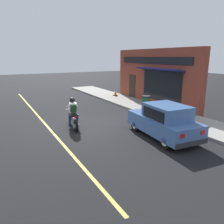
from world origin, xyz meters
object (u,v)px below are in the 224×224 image
(motorcycle_with_rider, at_px, (73,115))
(car_hatchback, at_px, (164,121))
(traffic_cone, at_px, (115,92))
(trash_bin, at_px, (146,103))

(motorcycle_with_rider, bearing_deg, car_hatchback, -46.65)
(car_hatchback, relative_size, traffic_cone, 6.50)
(car_hatchback, xyz_separation_m, traffic_cone, (3.25, 10.01, -0.33))
(motorcycle_with_rider, relative_size, trash_bin, 2.06)
(trash_bin, bearing_deg, motorcycle_with_rider, -171.82)
(trash_bin, xyz_separation_m, traffic_cone, (1.08, 5.91, -0.20))
(car_hatchback, height_order, trash_bin, car_hatchback)
(car_hatchback, bearing_deg, traffic_cone, 72.02)
(traffic_cone, bearing_deg, motorcycle_with_rider, -133.81)
(car_hatchback, relative_size, trash_bin, 3.98)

